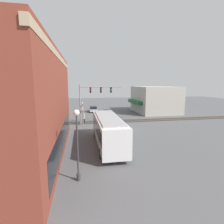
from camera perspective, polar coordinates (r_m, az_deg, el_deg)
ground_plane at (r=26.47m, az=2.61°, el=-5.81°), size 120.00×120.00×0.00m
brick_building at (r=18.71m, az=-32.28°, el=1.80°), size 19.51×10.53×9.83m
shop_building at (r=43.63m, az=13.76°, el=3.99°), size 11.21×10.11×6.16m
city_bus at (r=19.52m, az=-1.37°, el=-5.78°), size 10.54×2.59×3.30m
traffic_signal_gantry at (r=29.30m, az=-6.29°, el=5.52°), size 0.42×6.99×6.76m
crossing_signal at (r=29.60m, az=-9.51°, el=0.23°), size 1.41×1.18×3.81m
streetlamp at (r=12.44m, az=-11.27°, el=-8.75°), size 0.44×0.44×5.16m
rail_track_near at (r=32.18m, az=0.27°, el=-3.03°), size 2.60×60.00×0.15m
parked_car_blue at (r=36.58m, az=-1.35°, el=-0.51°), size 4.89×1.82×1.43m
parked_car_silver at (r=43.24m, az=-6.18°, el=0.95°), size 4.22×1.82×1.45m
pedestrian_at_crossing at (r=30.82m, az=-9.13°, el=-1.99°), size 0.34×0.34×1.81m
pedestrian_near_bus at (r=20.91m, az=3.84°, el=-7.59°), size 0.34×0.34×1.63m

